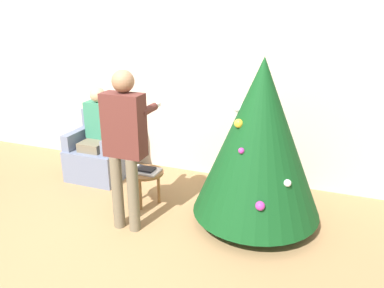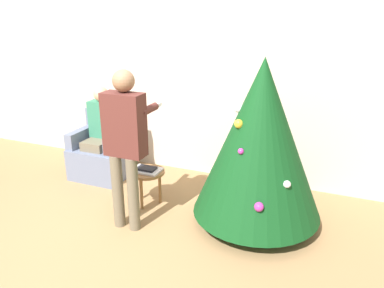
{
  "view_description": "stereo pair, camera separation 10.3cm",
  "coord_description": "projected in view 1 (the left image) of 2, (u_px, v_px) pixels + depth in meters",
  "views": [
    {
      "loc": [
        1.96,
        -2.49,
        2.24
      ],
      "look_at": [
        0.7,
        0.86,
        0.94
      ],
      "focal_mm": 35.0,
      "sensor_mm": 36.0,
      "label": 1
    },
    {
      "loc": [
        2.06,
        -2.45,
        2.24
      ],
      "look_at": [
        0.7,
        0.86,
        0.94
      ],
      "focal_mm": 35.0,
      "sensor_mm": 36.0,
      "label": 2
    }
  ],
  "objects": [
    {
      "name": "ground_plane",
      "position": [
        93.0,
        255.0,
        3.6
      ],
      "size": [
        14.0,
        14.0,
        0.0
      ],
      "primitive_type": "plane",
      "color": "#99754C"
    },
    {
      "name": "wall_back",
      "position": [
        180.0,
        77.0,
        5.1
      ],
      "size": [
        8.0,
        0.06,
        2.7
      ],
      "color": "beige",
      "rests_on": "ground_plane"
    },
    {
      "name": "christmas_tree",
      "position": [
        259.0,
        139.0,
        3.87
      ],
      "size": [
        1.37,
        1.37,
        1.81
      ],
      "color": "brown",
      "rests_on": "ground_plane"
    },
    {
      "name": "armchair",
      "position": [
        100.0,
        154.0,
        5.21
      ],
      "size": [
        0.73,
        0.67,
        0.9
      ],
      "color": "slate",
      "rests_on": "ground_plane"
    },
    {
      "name": "person_seated",
      "position": [
        97.0,
        130.0,
        5.06
      ],
      "size": [
        0.36,
        0.46,
        1.26
      ],
      "color": "#6B604C",
      "rests_on": "ground_plane"
    },
    {
      "name": "person_standing",
      "position": [
        125.0,
        138.0,
        3.76
      ],
      "size": [
        0.44,
        0.57,
        1.69
      ],
      "color": "#6B604C",
      "rests_on": "ground_plane"
    },
    {
      "name": "side_stool",
      "position": [
        146.0,
        176.0,
        4.43
      ],
      "size": [
        0.42,
        0.42,
        0.43
      ],
      "color": "olive",
      "rests_on": "ground_plane"
    },
    {
      "name": "laptop",
      "position": [
        145.0,
        171.0,
        4.4
      ],
      "size": [
        0.34,
        0.24,
        0.02
      ],
      "color": "silver",
      "rests_on": "side_stool"
    },
    {
      "name": "book",
      "position": [
        145.0,
        169.0,
        4.39
      ],
      "size": [
        0.22,
        0.15,
        0.02
      ],
      "color": "black",
      "rests_on": "laptop"
    }
  ]
}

